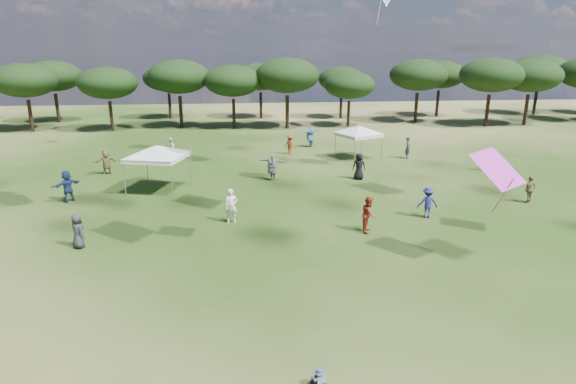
# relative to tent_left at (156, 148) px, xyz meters

# --- Properties ---
(tree_line) EXTENTS (108.78, 17.63, 7.77)m
(tree_line) POSITION_rel_tent_left_xyz_m (9.61, 26.76, 2.69)
(tree_line) COLOR black
(tree_line) RESTS_ON ground
(tent_left) EXTENTS (6.06, 6.06, 3.16)m
(tent_left) POSITION_rel_tent_left_xyz_m (0.00, 0.00, 0.00)
(tent_left) COLOR gray
(tent_left) RESTS_ON ground
(tent_right) EXTENTS (5.22, 5.22, 2.95)m
(tent_right) POSITION_rel_tent_left_xyz_m (14.43, 7.61, -0.21)
(tent_right) COLOR gray
(tent_right) RESTS_ON ground
(toddler) EXTENTS (0.41, 0.45, 0.55)m
(toddler) POSITION_rel_tent_left_xyz_m (6.72, -18.82, -2.49)
(toddler) COLOR black
(toddler) RESTS_ON ground
(festival_crowd) EXTENTS (28.92, 22.75, 1.85)m
(festival_crowd) POSITION_rel_tent_left_xyz_m (7.12, 2.61, -1.86)
(festival_crowd) COLOR navy
(festival_crowd) RESTS_ON ground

